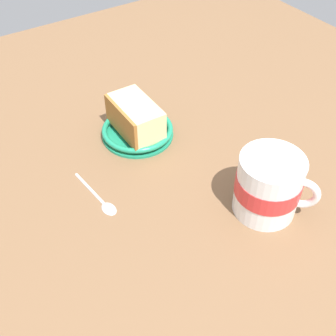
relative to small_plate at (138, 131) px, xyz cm
name	(u,v)px	position (x,y,z in cm)	size (l,w,h in cm)	color
ground_plane	(178,174)	(11.61, 1.07, -2.08)	(128.90, 128.90, 2.20)	brown
small_plate	(138,131)	(0.00, 0.00, 0.00)	(13.17, 13.17, 1.97)	#1E8C66
cake_slice	(135,118)	(0.00, -0.27, 3.12)	(11.05, 6.52, 6.18)	#9E662D
tea_mug	(269,185)	(26.13, 7.38, 4.16)	(11.26, 9.96, 10.08)	white
teaspoon	(103,201)	(11.38, -13.06, -0.63)	(11.49, 2.44, 0.80)	silver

